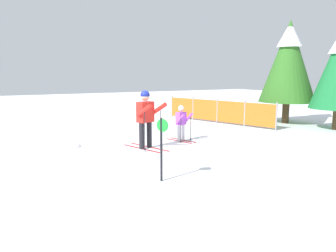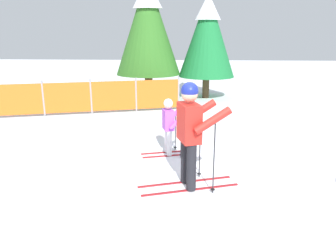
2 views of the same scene
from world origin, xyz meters
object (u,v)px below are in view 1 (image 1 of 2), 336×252
Objects in this scene: conifer_far at (289,60)px; skier_adult at (146,114)px; skier_child at (181,120)px; trail_marker at (162,142)px; safety_fence at (217,111)px.

skier_adult is at bearing -78.47° from conifer_far.
skier_child is at bearing -79.57° from conifer_far.
skier_adult is at bearing 160.71° from trail_marker.
skier_adult is 3.24m from trail_marker.
safety_fence is at bearing -119.11° from conifer_far.
skier_child is 0.90× the size of trail_marker.
trail_marker is (4.71, -9.19, -2.09)m from conifer_far.
trail_marker is (3.05, -1.07, -0.23)m from skier_adult.
trail_marker reaches higher than skier_child.
skier_adult is 0.38× the size of conifer_far.
skier_child is 4.64m from safety_fence.
safety_fence is (-3.24, 5.27, -0.51)m from skier_adult.
safety_fence is at bearing 111.08° from skier_child.
conifer_far reaches higher than safety_fence.
safety_fence is 8.94m from trail_marker.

